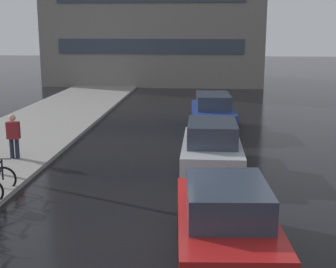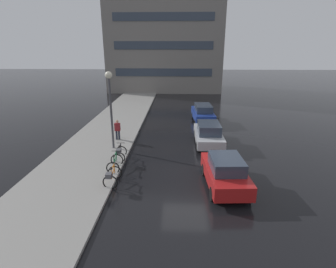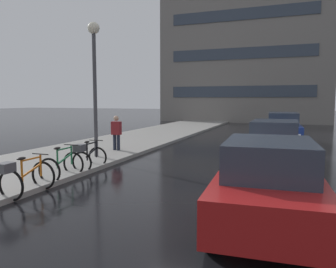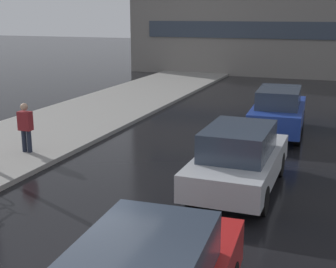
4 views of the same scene
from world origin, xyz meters
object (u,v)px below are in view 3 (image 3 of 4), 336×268
at_px(car_red, 269,184).
at_px(bicycle_second, 62,166).
at_px(bicycle_nearest, 23,176).
at_px(car_silver, 274,143).
at_px(streetlamp, 94,65).
at_px(pedestrian, 116,132).
at_px(bicycle_third, 88,156).
at_px(car_blue, 283,128).

bearing_deg(car_red, bicycle_second, 164.23).
bearing_deg(bicycle_nearest, car_silver, 47.85).
height_order(car_red, streetlamp, streetlamp).
relative_size(car_red, car_silver, 0.96).
bearing_deg(car_red, pedestrian, 136.48).
distance_m(bicycle_third, pedestrian, 3.58).
relative_size(bicycle_nearest, car_silver, 0.32).
xyz_separation_m(car_red, car_silver, (-0.17, 5.90, -0.01)).
bearing_deg(bicycle_third, car_red, -26.57).
xyz_separation_m(pedestrian, streetlamp, (0.07, -1.68, 2.70)).
distance_m(pedestrian, streetlamp, 3.18).
xyz_separation_m(bicycle_third, car_silver, (5.63, 2.99, 0.30)).
bearing_deg(pedestrian, bicycle_nearest, -80.12).
bearing_deg(bicycle_nearest, car_red, 0.71).
xyz_separation_m(bicycle_nearest, pedestrian, (-1.12, 6.42, 0.42)).
xyz_separation_m(bicycle_nearest, car_silver, (5.40, 5.96, 0.31)).
xyz_separation_m(car_silver, car_blue, (0.12, 5.81, 0.04)).
distance_m(bicycle_third, streetlamp, 3.67).
xyz_separation_m(bicycle_nearest, car_red, (5.57, 0.07, 0.31)).
distance_m(car_red, pedestrian, 9.22).
bearing_deg(streetlamp, car_silver, 10.79).
relative_size(bicycle_second, car_red, 0.28).
xyz_separation_m(bicycle_third, car_blue, (5.76, 8.80, 0.35)).
relative_size(car_red, car_blue, 0.96).
bearing_deg(bicycle_nearest, car_blue, 64.87).
bearing_deg(streetlamp, car_blue, 46.95).
distance_m(bicycle_nearest, bicycle_third, 2.98).
bearing_deg(pedestrian, streetlamp, -87.69).
bearing_deg(car_blue, bicycle_second, -119.83).
relative_size(bicycle_second, bicycle_third, 0.84).
distance_m(bicycle_second, car_silver, 7.08).
bearing_deg(pedestrian, car_red, -43.52).
distance_m(bicycle_nearest, car_silver, 8.05).
bearing_deg(bicycle_third, streetlamp, 114.82).
distance_m(bicycle_nearest, streetlamp, 5.76).
relative_size(bicycle_third, car_red, 0.34).
bearing_deg(bicycle_nearest, streetlamp, 102.51).
distance_m(bicycle_nearest, car_red, 5.58).
bearing_deg(car_silver, pedestrian, 176.02).
bearing_deg(car_blue, car_silver, -91.23).
bearing_deg(bicycle_second, bicycle_nearest, -81.82).
xyz_separation_m(bicycle_second, car_red, (5.81, -1.64, 0.40)).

